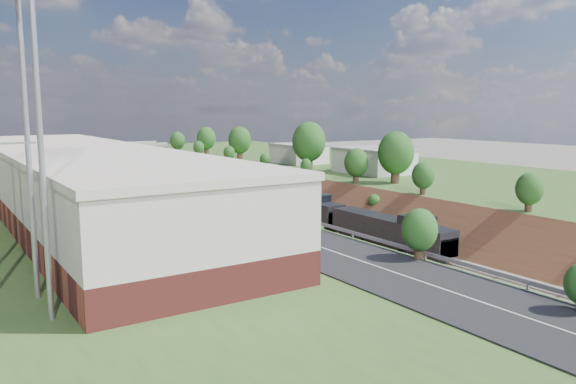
# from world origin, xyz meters

# --- Properties ---
(platform_left) EXTENTS (44.00, 180.00, 5.00)m
(platform_left) POSITION_xyz_m (-33.00, 60.00, 2.50)
(platform_left) COLOR #335924
(platform_left) RESTS_ON ground
(platform_right) EXTENTS (44.00, 180.00, 5.00)m
(platform_right) POSITION_xyz_m (33.00, 60.00, 2.50)
(platform_right) COLOR #335924
(platform_right) RESTS_ON ground
(embankment_left) EXTENTS (10.00, 180.00, 10.00)m
(embankment_left) POSITION_xyz_m (-11.00, 60.00, 0.00)
(embankment_left) COLOR brown
(embankment_left) RESTS_ON ground
(embankment_right) EXTENTS (10.00, 180.00, 10.00)m
(embankment_right) POSITION_xyz_m (11.00, 60.00, 0.00)
(embankment_right) COLOR brown
(embankment_right) RESTS_ON ground
(rail_left_track) EXTENTS (1.58, 180.00, 0.18)m
(rail_left_track) POSITION_xyz_m (-2.60, 60.00, 0.09)
(rail_left_track) COLOR gray
(rail_left_track) RESTS_ON ground
(rail_right_track) EXTENTS (1.58, 180.00, 0.18)m
(rail_right_track) POSITION_xyz_m (2.60, 60.00, 0.09)
(rail_right_track) COLOR gray
(rail_right_track) RESTS_ON ground
(road) EXTENTS (8.00, 180.00, 0.10)m
(road) POSITION_xyz_m (-15.50, 60.00, 5.05)
(road) COLOR black
(road) RESTS_ON platform_left
(guardrail) EXTENTS (0.10, 171.00, 0.70)m
(guardrail) POSITION_xyz_m (-11.40, 59.80, 5.55)
(guardrail) COLOR #99999E
(guardrail) RESTS_ON platform_left
(commercial_building) EXTENTS (14.30, 62.30, 7.00)m
(commercial_building) POSITION_xyz_m (-28.00, 38.00, 8.51)
(commercial_building) COLOR maroon
(commercial_building) RESTS_ON platform_left
(overpass) EXTENTS (24.50, 8.30, 7.40)m
(overpass) POSITION_xyz_m (0.00, 122.00, 4.92)
(overpass) COLOR gray
(overpass) RESTS_ON ground
(white_building_near) EXTENTS (9.00, 12.00, 4.00)m
(white_building_near) POSITION_xyz_m (23.50, 52.00, 7.00)
(white_building_near) COLOR silver
(white_building_near) RESTS_ON platform_right
(white_building_far) EXTENTS (8.00, 10.00, 3.60)m
(white_building_far) POSITION_xyz_m (23.00, 74.00, 6.80)
(white_building_far) COLOR silver
(white_building_far) RESTS_ON platform_right
(tree_right_large) EXTENTS (5.25, 5.25, 7.61)m
(tree_right_large) POSITION_xyz_m (17.00, 40.00, 9.38)
(tree_right_large) COLOR #473323
(tree_right_large) RESTS_ON platform_right
(tree_left_crest) EXTENTS (2.45, 2.45, 3.55)m
(tree_left_crest) POSITION_xyz_m (-11.80, 20.00, 7.04)
(tree_left_crest) COLOR #473323
(tree_left_crest) RESTS_ON platform_left
(freight_train) EXTENTS (2.88, 147.27, 4.55)m
(freight_train) POSITION_xyz_m (2.60, 93.65, 2.51)
(freight_train) COLOR black
(freight_train) RESTS_ON ground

